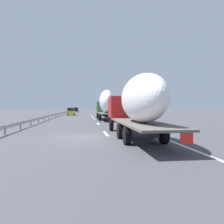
{
  "coord_description": "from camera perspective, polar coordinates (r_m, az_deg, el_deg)",
  "views": [
    {
      "loc": [
        -15.58,
        -0.08,
        2.15
      ],
      "look_at": [
        14.42,
        -3.88,
        1.45
      ],
      "focal_mm": 35.08,
      "sensor_mm": 36.0,
      "label": 1
    }
  ],
  "objects": [
    {
      "name": "ground_plane",
      "position": [
        55.62,
        -7.29,
        -0.9
      ],
      "size": [
        260.0,
        260.0,
        0.0
      ],
      "primitive_type": "plane",
      "color": "#424247"
    },
    {
      "name": "lane_stripe_0",
      "position": [
        17.8,
        -1.62,
        -5.61
      ],
      "size": [
        3.2,
        0.2,
        0.01
      ],
      "primitive_type": "cube",
      "color": "white",
      "rests_on": "ground_plane"
    },
    {
      "name": "lane_stripe_1",
      "position": [
        27.94,
        -3.67,
        -3.08
      ],
      "size": [
        3.2,
        0.2,
        0.01
      ],
      "primitive_type": "cube",
      "color": "white",
      "rests_on": "ground_plane"
    },
    {
      "name": "lane_stripe_2",
      "position": [
        38.68,
        -4.66,
        -1.86
      ],
      "size": [
        3.2,
        0.2,
        0.01
      ],
      "primitive_type": "cube",
      "color": "white",
      "rests_on": "ground_plane"
    },
    {
      "name": "lane_stripe_3",
      "position": [
        44.08,
        -4.97,
        -1.47
      ],
      "size": [
        3.2,
        0.2,
        0.01
      ],
      "primitive_type": "cube",
      "color": "white",
      "rests_on": "ground_plane"
    },
    {
      "name": "lane_stripe_4",
      "position": [
        51.89,
        -5.31,
        -1.05
      ],
      "size": [
        3.2,
        0.2,
        0.01
      ],
      "primitive_type": "cube",
      "color": "white",
      "rests_on": "ground_plane"
    },
    {
      "name": "lane_stripe_5",
      "position": [
        60.62,
        -5.59,
        -0.71
      ],
      "size": [
        3.2,
        0.2,
        0.01
      ],
      "primitive_type": "cube",
      "color": "white",
      "rests_on": "ground_plane"
    },
    {
      "name": "lane_stripe_6",
      "position": [
        65.69,
        -5.71,
        -0.55
      ],
      "size": [
        3.2,
        0.2,
        0.01
      ],
      "primitive_type": "cube",
      "color": "white",
      "rests_on": "ground_plane"
    },
    {
      "name": "lane_stripe_7",
      "position": [
        87.23,
        -6.09,
        -0.09
      ],
      "size": [
        3.2,
        0.2,
        0.01
      ],
      "primitive_type": "cube",
      "color": "white",
      "rests_on": "ground_plane"
    },
    {
      "name": "lane_stripe_8",
      "position": [
        82.94,
        -6.03,
        -0.16
      ],
      "size": [
        3.2,
        0.2,
        0.01
      ],
      "primitive_type": "cube",
      "color": "white",
      "rests_on": "ground_plane"
    },
    {
      "name": "edge_line_right",
      "position": [
        60.86,
        -2.1,
        -0.69
      ],
      "size": [
        110.0,
        0.2,
        0.01
      ],
      "primitive_type": "cube",
      "color": "white",
      "rests_on": "ground_plane"
    },
    {
      "name": "truck_lead",
      "position": [
        36.11,
        -1.62,
        2.18
      ],
      "size": [
        13.38,
        2.55,
        4.88
      ],
      "color": "#387038",
      "rests_on": "ground_plane"
    },
    {
      "name": "truck_trailing",
      "position": [
        14.91,
        6.46,
        2.24
      ],
      "size": [
        13.68,
        2.55,
        4.16
      ],
      "color": "#B21919",
      "rests_on": "ground_plane"
    },
    {
      "name": "car_yellow_coupe",
      "position": [
        58.2,
        -10.66,
        0.14
      ],
      "size": [
        4.17,
        1.91,
        1.93
      ],
      "color": "gold",
      "rests_on": "ground_plane"
    },
    {
      "name": "car_black_suv",
      "position": [
        94.67,
        -9.32,
        0.59
      ],
      "size": [
        4.37,
        1.73,
        1.92
      ],
      "color": "black",
      "rests_on": "ground_plane"
    },
    {
      "name": "road_sign",
      "position": [
        52.83,
        -0.02,
        1.42
      ],
      "size": [
        0.1,
        0.9,
        3.24
      ],
      "color": "gray",
      "rests_on": "ground_plane"
    },
    {
      "name": "tree_0",
      "position": [
        77.99,
        -0.11,
        2.96
      ],
      "size": [
        2.94,
        2.94,
        6.99
      ],
      "color": "#472D19",
      "rests_on": "ground_plane"
    },
    {
      "name": "tree_1",
      "position": [
        51.26,
        4.69,
        4.28
      ],
      "size": [
        2.66,
        2.66,
        7.73
      ],
      "color": "#472D19",
      "rests_on": "ground_plane"
    },
    {
      "name": "tree_2",
      "position": [
        44.3,
        5.11,
        4.29
      ],
      "size": [
        2.51,
        2.51,
        6.97
      ],
      "color": "#472D19",
      "rests_on": "ground_plane"
    },
    {
      "name": "guardrail_median",
      "position": [
        58.92,
        -13.14,
        -0.23
      ],
      "size": [
        94.0,
        0.1,
        0.76
      ],
      "color": "#9EA0A5",
      "rests_on": "ground_plane"
    }
  ]
}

